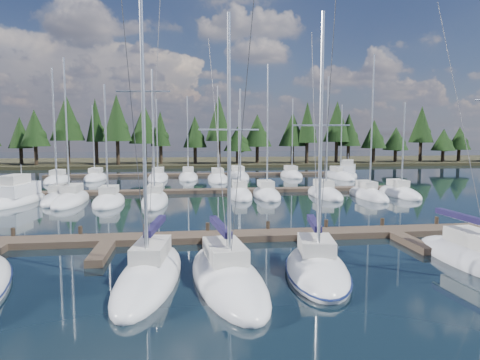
{
  "coord_description": "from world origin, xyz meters",
  "views": [
    {
      "loc": [
        -1.36,
        -8.42,
        6.65
      ],
      "look_at": [
        2.51,
        22.0,
        3.35
      ],
      "focal_mm": 32.0,
      "sensor_mm": 36.0,
      "label": 1
    }
  ],
  "objects": [
    {
      "name": "ground",
      "position": [
        0.0,
        30.0,
        0.0
      ],
      "size": [
        260.0,
        260.0,
        0.0
      ],
      "primitive_type": "plane",
      "color": "black",
      "rests_on": "ground"
    },
    {
      "name": "far_shore",
      "position": [
        0.0,
        90.0,
        0.3
      ],
      "size": [
        220.0,
        30.0,
        0.6
      ],
      "primitive_type": "cube",
      "color": "#2D2B19",
      "rests_on": "ground"
    },
    {
      "name": "main_dock",
      "position": [
        0.0,
        17.36,
        0.2
      ],
      "size": [
        44.0,
        6.13,
        0.9
      ],
      "color": "#483A2D",
      "rests_on": "ground"
    },
    {
      "name": "back_docks",
      "position": [
        0.0,
        49.58,
        0.2
      ],
      "size": [
        50.0,
        21.8,
        0.4
      ],
      "color": "#483A2D",
      "rests_on": "ground"
    },
    {
      "name": "front_sailboat_2",
      "position": [
        -3.05,
        10.75,
        0.3
      ],
      "size": [
        3.65,
        9.53,
        15.34
      ],
      "color": "white",
      "rests_on": "ground"
    },
    {
      "name": "front_sailboat_3",
      "position": [
        0.41,
        10.1,
        0.27
      ],
      "size": [
        3.92,
        9.82,
        12.42
      ],
      "color": "white",
      "rests_on": "ground"
    },
    {
      "name": "front_sailboat_4",
      "position": [
        4.74,
        10.66,
        0.28
      ],
      "size": [
        4.18,
        8.05,
        12.79
      ],
      "color": "white",
      "rests_on": "ground"
    },
    {
      "name": "front_sailboat_5",
      "position": [
        13.36,
        10.9,
        0.29
      ],
      "size": [
        3.46,
        9.53,
        14.98
      ],
      "color": "white",
      "rests_on": "ground"
    },
    {
      "name": "back_sailboat_rows",
      "position": [
        0.87,
        45.08,
        0.26
      ],
      "size": [
        44.63,
        34.16,
        15.5
      ],
      "color": "white",
      "rests_on": "ground"
    },
    {
      "name": "motor_yacht_left",
      "position": [
        -17.63,
        35.04,
        0.5
      ],
      "size": [
        4.39,
        9.39,
        4.51
      ],
      "color": "white",
      "rests_on": "ground"
    },
    {
      "name": "motor_yacht_right",
      "position": [
        23.53,
        54.95,
        0.49
      ],
      "size": [
        6.33,
        9.29,
        4.43
      ],
      "color": "white",
      "rests_on": "ground"
    },
    {
      "name": "tree_line",
      "position": [
        -1.42,
        80.29,
        7.53
      ],
      "size": [
        185.83,
        12.27,
        13.99
      ],
      "color": "black",
      "rests_on": "far_shore"
    }
  ]
}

